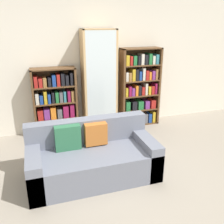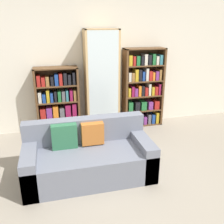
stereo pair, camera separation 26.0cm
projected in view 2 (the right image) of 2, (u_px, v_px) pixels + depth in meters
ground_plane at (128, 186)px, 3.44m from camera, size 16.00×16.00×0.00m
wall_back at (96, 63)px, 5.04m from camera, size 7.10×0.06×2.70m
couch at (88, 157)px, 3.61m from camera, size 1.80×0.86×0.79m
bookshelf_left at (58, 103)px, 4.92m from camera, size 0.83×0.32×1.33m
display_cabinet at (102, 82)px, 4.98m from camera, size 0.66×0.36×2.02m
bookshelf_right at (143, 89)px, 5.27m from camera, size 0.84×0.32×1.64m
wine_bottle at (129, 127)px, 5.01m from camera, size 0.08×0.08×0.36m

